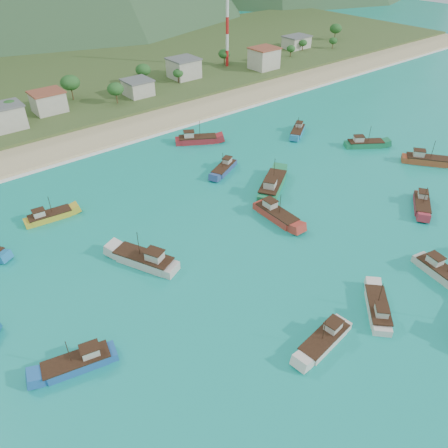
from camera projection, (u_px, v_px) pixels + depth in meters
ground at (319, 266)px, 80.43m from camera, size 600.00×600.00×0.00m
beach at (117, 131)px, 130.74m from camera, size 400.00×18.00×1.20m
land at (44, 82)px, 169.59m from camera, size 400.00×110.00×2.40m
surf_line at (133, 142)px, 124.69m from camera, size 400.00×2.50×0.08m
village at (117, 87)px, 149.46m from camera, size 209.46×26.53×7.68m
vegetation at (47, 101)px, 136.92m from camera, size 276.19×25.93×8.63m
radio_tower at (227, 17)px, 171.20m from camera, size 1.20×1.20×37.58m
boat_0 at (365, 144)px, 121.49m from camera, size 10.74×8.75×6.39m
boat_1 at (442, 273)px, 77.55m from camera, size 5.24×11.21×6.38m
boat_8 at (325, 340)px, 65.40m from camera, size 10.65×4.24×6.12m
boat_11 at (298, 132)px, 128.88m from camera, size 9.71×7.74×5.75m
boat_12 at (378, 309)px, 70.58m from camera, size 9.35×9.13×5.96m
boat_13 at (426, 160)px, 113.25m from camera, size 9.66×11.34×6.85m
boat_14 at (276, 215)px, 92.59m from camera, size 3.71×11.52×6.75m
boat_15 at (224, 169)px, 109.90m from camera, size 10.05×6.87×5.78m
boat_21 at (197, 140)px, 123.59m from camera, size 11.90×8.97×6.95m
boat_23 at (422, 205)px, 96.17m from camera, size 10.00×8.11×5.95m
boat_25 at (145, 260)px, 80.21m from camera, size 8.74×12.97×7.44m
boat_27 at (272, 186)px, 102.07m from camera, size 13.61×10.72×8.03m
boat_28 at (49, 217)px, 92.36m from camera, size 10.07×3.95×5.80m
boat_29 at (78, 363)px, 61.99m from camera, size 10.94×5.37×6.21m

